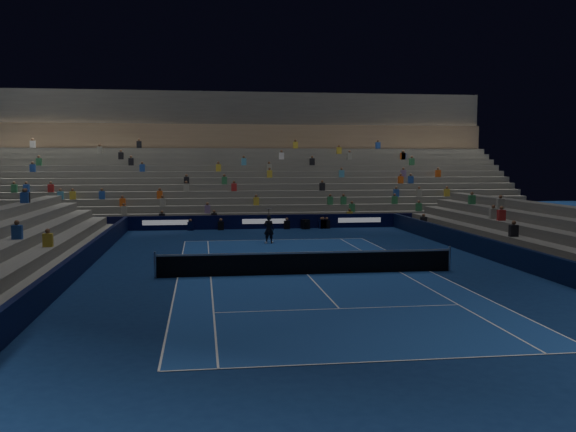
% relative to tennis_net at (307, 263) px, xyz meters
% --- Properties ---
extents(ground, '(90.00, 90.00, 0.00)m').
position_rel_tennis_net_xyz_m(ground, '(0.00, 0.00, -0.50)').
color(ground, '#0D2352').
rests_on(ground, ground).
extents(court_surface, '(10.97, 23.77, 0.01)m').
position_rel_tennis_net_xyz_m(court_surface, '(0.00, 0.00, -0.50)').
color(court_surface, navy).
rests_on(court_surface, ground).
extents(sponsor_barrier_far, '(44.00, 0.25, 1.00)m').
position_rel_tennis_net_xyz_m(sponsor_barrier_far, '(0.00, 18.50, -0.00)').
color(sponsor_barrier_far, black).
rests_on(sponsor_barrier_far, ground).
extents(sponsor_barrier_east, '(0.25, 37.00, 1.00)m').
position_rel_tennis_net_xyz_m(sponsor_barrier_east, '(9.70, 0.00, -0.00)').
color(sponsor_barrier_east, black).
rests_on(sponsor_barrier_east, ground).
extents(sponsor_barrier_west, '(0.25, 37.00, 1.00)m').
position_rel_tennis_net_xyz_m(sponsor_barrier_west, '(-9.70, 0.00, -0.00)').
color(sponsor_barrier_west, '#080E32').
rests_on(sponsor_barrier_west, ground).
extents(grandstand_main, '(44.00, 15.20, 11.20)m').
position_rel_tennis_net_xyz_m(grandstand_main, '(0.00, 27.90, 2.87)').
color(grandstand_main, slate).
rests_on(grandstand_main, ground).
extents(tennis_net, '(12.90, 0.10, 1.10)m').
position_rel_tennis_net_xyz_m(tennis_net, '(0.00, 0.00, 0.00)').
color(tennis_net, '#B2B2B7').
rests_on(tennis_net, ground).
extents(tennis_player, '(0.73, 0.61, 1.70)m').
position_rel_tennis_net_xyz_m(tennis_player, '(-0.54, 10.37, 0.34)').
color(tennis_player, black).
rests_on(tennis_player, ground).
extents(broadcast_camera, '(0.61, 1.02, 0.67)m').
position_rel_tennis_net_xyz_m(broadcast_camera, '(2.91, 17.97, -0.16)').
color(broadcast_camera, black).
rests_on(broadcast_camera, ground).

